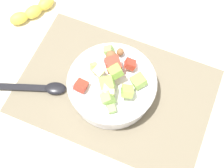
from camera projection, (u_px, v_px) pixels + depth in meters
ground_plane at (115, 91)px, 0.89m from camera, size 2.40×2.40×0.00m
placemat at (115, 91)px, 0.89m from camera, size 0.51×0.34×0.01m
salad_bowl at (112, 85)px, 0.85m from camera, size 0.23×0.23×0.12m
serving_spoon at (40, 88)px, 0.88m from camera, size 0.20×0.10×0.01m
banana_whole at (33, 11)px, 0.98m from camera, size 0.11×0.14×0.04m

